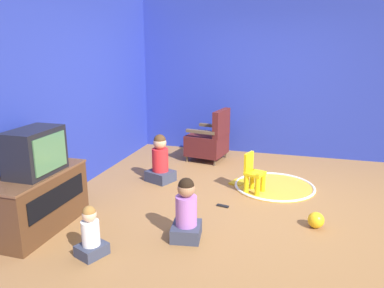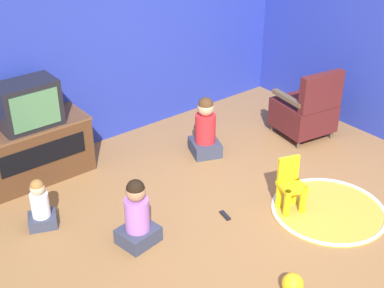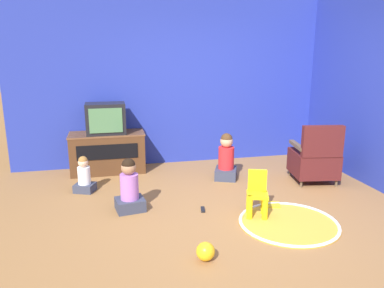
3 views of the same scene
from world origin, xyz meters
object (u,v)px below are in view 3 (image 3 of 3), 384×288
object	(u,v)px
book	(270,205)
remote_control	(203,209)
television	(106,118)
yellow_kid_chair	(257,198)
child_watching_right	(129,188)
toy_ball	(206,251)
child_watching_left	(226,159)
black_armchair	(315,159)
child_watching_center	(84,176)
tv_cabinet	(108,152)

from	to	relation	value
book	remote_control	bearing A→B (deg)	16.67
television	yellow_kid_chair	distance (m)	2.72
child_watching_right	toy_ball	xyz separation A→B (m)	(0.61, -1.29, -0.19)
child_watching_left	book	distance (m)	1.17
black_armchair	toy_ball	bearing A→B (deg)	48.47
child_watching_center	child_watching_right	world-z (taller)	child_watching_right
toy_ball	remote_control	distance (m)	1.11
tv_cabinet	child_watching_center	bearing A→B (deg)	-111.46
child_watching_center	book	size ratio (longest dim) A/B	1.70
television	tv_cabinet	bearing A→B (deg)	90.00
tv_cabinet	television	xyz separation A→B (m)	(0.00, -0.04, 0.54)
tv_cabinet	black_armchair	distance (m)	3.17
black_armchair	yellow_kid_chair	bearing A→B (deg)	45.23
child_watching_left	child_watching_right	distance (m)	1.72
tv_cabinet	toy_ball	bearing A→B (deg)	-73.50
child_watching_right	book	bearing A→B (deg)	-17.39
black_armchair	tv_cabinet	bearing A→B (deg)	-12.31
yellow_kid_chair	remote_control	size ratio (longest dim) A/B	3.51
black_armchair	child_watching_left	bearing A→B (deg)	-10.24
television	child_watching_center	xyz separation A→B (m)	(-0.33, -0.79, -0.65)
child_watching_left	remote_control	size ratio (longest dim) A/B	4.50
child_watching_right	yellow_kid_chair	bearing A→B (deg)	-28.10
black_armchair	yellow_kid_chair	xyz separation A→B (m)	(-1.27, -0.92, -0.11)
black_armchair	child_watching_left	world-z (taller)	black_armchair
yellow_kid_chair	book	world-z (taller)	yellow_kid_chair
yellow_kid_chair	television	bearing A→B (deg)	147.76
yellow_kid_chair	toy_ball	xyz separation A→B (m)	(-0.82, -0.79, -0.14)
black_armchair	yellow_kid_chair	world-z (taller)	black_armchair
yellow_kid_chair	child_watching_center	distance (m)	2.37
child_watching_left	child_watching_center	size ratio (longest dim) A/B	1.39
black_armchair	child_watching_left	distance (m)	1.29
tv_cabinet	child_watching_left	world-z (taller)	child_watching_left
child_watching_center	book	distance (m)	2.51
tv_cabinet	child_watching_center	xyz separation A→B (m)	(-0.33, -0.83, -0.11)
television	yellow_kid_chair	world-z (taller)	television
television	child_watching_left	world-z (taller)	television
television	child_watching_left	distance (m)	1.95
tv_cabinet	book	bearing A→B (deg)	-43.30
tv_cabinet	toy_ball	distance (m)	3.01
child_watching_left	remote_control	distance (m)	1.27
yellow_kid_chair	remote_control	distance (m)	0.68
child_watching_left	child_watching_center	world-z (taller)	child_watching_left
child_watching_right	remote_control	world-z (taller)	child_watching_right
toy_ball	yellow_kid_chair	bearing A→B (deg)	43.69
tv_cabinet	child_watching_right	world-z (taller)	child_watching_right
black_armchair	child_watching_right	size ratio (longest dim) A/B	1.36
black_armchair	remote_control	xyz separation A→B (m)	(-1.85, -0.63, -0.33)
child_watching_right	remote_control	bearing A→B (deg)	-22.29
television	child_watching_right	world-z (taller)	television
yellow_kid_chair	child_watching_left	bearing A→B (deg)	106.08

